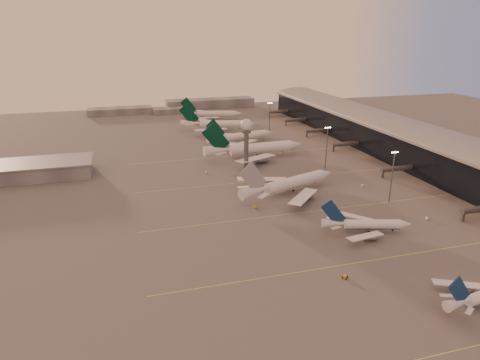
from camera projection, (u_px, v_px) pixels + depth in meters
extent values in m
plane|color=#575454|center=(341.00, 283.00, 135.48)|extent=(700.00, 700.00, 0.00)
cube|color=#E8E152|center=(403.00, 255.00, 152.43)|extent=(180.00, 0.25, 0.02)
cube|color=#E8E152|center=(341.00, 208.00, 193.20)|extent=(180.00, 0.25, 0.02)
cube|color=#E8E152|center=(300.00, 177.00, 233.97)|extent=(180.00, 0.25, 0.02)
cube|color=#E8E152|center=(269.00, 153.00, 279.27)|extent=(180.00, 0.25, 0.02)
cube|color=black|center=(412.00, 146.00, 260.57)|extent=(36.00, 360.00, 18.00)
cylinder|color=gray|center=(414.00, 132.00, 257.59)|extent=(10.08, 360.00, 10.08)
cube|color=gray|center=(414.00, 131.00, 257.52)|extent=(40.00, 362.00, 0.80)
cube|color=#505257|center=(463.00, 216.00, 179.07)|extent=(1.20, 1.20, 4.40)
cylinder|color=#505257|center=(399.00, 168.00, 233.48)|extent=(22.00, 2.80, 2.80)
cube|color=#505257|center=(382.00, 174.00, 231.61)|extent=(1.20, 1.20, 4.40)
cylinder|color=#505257|center=(347.00, 144.00, 284.22)|extent=(22.00, 2.80, 2.80)
cube|color=#505257|center=(333.00, 148.00, 282.35)|extent=(1.20, 1.20, 4.40)
cylinder|color=#505257|center=(319.00, 130.00, 322.27)|extent=(22.00, 2.80, 2.80)
cube|color=#505257|center=(307.00, 134.00, 320.40)|extent=(1.20, 1.20, 4.40)
cylinder|color=#505257|center=(297.00, 120.00, 360.32)|extent=(22.00, 2.80, 2.80)
cube|color=#505257|center=(286.00, 123.00, 358.45)|extent=(1.20, 1.20, 4.40)
cylinder|color=#505257|center=(280.00, 111.00, 396.55)|extent=(22.00, 2.80, 2.80)
cube|color=#505257|center=(269.00, 115.00, 394.69)|extent=(1.20, 1.20, 4.40)
cube|color=slate|center=(13.00, 172.00, 229.41)|extent=(80.00, 25.00, 8.00)
cube|color=gray|center=(12.00, 164.00, 228.01)|extent=(82.00, 27.00, 0.60)
cylinder|color=#505257|center=(246.00, 151.00, 241.86)|extent=(2.60, 2.60, 22.00)
cylinder|color=#505257|center=(246.00, 132.00, 238.05)|extent=(5.20, 5.20, 1.20)
sphere|color=white|center=(246.00, 125.00, 236.76)|extent=(6.40, 6.40, 6.40)
cylinder|color=#505257|center=(246.00, 118.00, 235.53)|extent=(0.16, 0.16, 2.00)
cylinder|color=#505257|center=(392.00, 177.00, 195.64)|extent=(0.56, 0.56, 25.00)
cube|color=#505257|center=(395.00, 151.00, 191.66)|extent=(3.60, 0.25, 0.25)
sphere|color=#FFEABF|center=(392.00, 152.00, 191.40)|extent=(0.56, 0.56, 0.56)
sphere|color=#FFEABF|center=(394.00, 152.00, 191.66)|extent=(0.56, 0.56, 0.56)
sphere|color=#FFEABF|center=(396.00, 152.00, 191.92)|extent=(0.56, 0.56, 0.56)
sphere|color=#FFEABF|center=(398.00, 152.00, 192.19)|extent=(0.56, 0.56, 0.56)
cylinder|color=#505257|center=(327.00, 148.00, 244.15)|extent=(0.56, 0.56, 25.00)
cube|color=#505257|center=(328.00, 127.00, 240.17)|extent=(3.60, 0.25, 0.25)
sphere|color=#FFEABF|center=(326.00, 128.00, 239.91)|extent=(0.56, 0.56, 0.56)
sphere|color=#FFEABF|center=(327.00, 128.00, 240.17)|extent=(0.56, 0.56, 0.56)
sphere|color=#FFEABF|center=(329.00, 128.00, 240.43)|extent=(0.56, 0.56, 0.56)
sphere|color=#FFEABF|center=(330.00, 127.00, 240.70)|extent=(0.56, 0.56, 0.56)
cylinder|color=#505257|center=(270.00, 118.00, 325.16)|extent=(0.56, 0.56, 25.00)
cube|color=#505257|center=(270.00, 102.00, 321.18)|extent=(3.60, 0.25, 0.25)
sphere|color=#FFEABF|center=(268.00, 103.00, 320.92)|extent=(0.56, 0.56, 0.56)
sphere|color=#FFEABF|center=(269.00, 103.00, 321.18)|extent=(0.56, 0.56, 0.56)
sphere|color=#FFEABF|center=(271.00, 103.00, 321.45)|extent=(0.56, 0.56, 0.56)
sphere|color=#FFEABF|center=(272.00, 103.00, 321.71)|extent=(0.56, 0.56, 0.56)
cube|color=slate|center=(120.00, 111.00, 408.60)|extent=(60.00, 18.00, 6.00)
cube|color=slate|center=(210.00, 103.00, 440.85)|extent=(90.00, 20.00, 9.00)
cube|color=slate|center=(174.00, 110.00, 412.87)|extent=(40.00, 15.00, 5.00)
cone|color=white|center=(457.00, 305.00, 119.75)|extent=(8.65, 4.26, 3.38)
cube|color=white|center=(457.00, 285.00, 130.66)|extent=(14.58, 8.43, 1.06)
cylinder|color=slate|center=(467.00, 291.00, 130.33)|extent=(4.06, 2.60, 2.20)
cube|color=slate|center=(468.00, 289.00, 130.01)|extent=(0.29, 0.25, 1.35)
cube|color=navy|center=(459.00, 292.00, 118.21)|extent=(9.27, 1.31, 10.08)
cube|color=white|center=(469.00, 312.00, 116.38)|extent=(4.02, 3.27, 0.22)
cube|color=white|center=(447.00, 297.00, 123.09)|extent=(4.11, 2.66, 0.22)
cylinder|color=white|center=(372.00, 225.00, 168.76)|extent=(21.95, 9.56, 3.71)
cylinder|color=navy|center=(372.00, 227.00, 169.04)|extent=(21.24, 8.44, 2.67)
cone|color=white|center=(405.00, 225.00, 168.81)|extent=(5.07, 4.72, 3.71)
cone|color=white|center=(333.00, 224.00, 168.56)|extent=(9.80, 6.08, 3.71)
cube|color=white|center=(365.00, 237.00, 160.36)|extent=(16.16, 6.85, 1.17)
cylinder|color=slate|center=(370.00, 239.00, 162.96)|extent=(4.71, 3.48, 2.41)
cube|color=slate|center=(370.00, 236.00, 162.62)|extent=(0.35, 0.32, 1.48)
cube|color=white|center=(353.00, 217.00, 177.56)|extent=(13.86, 13.56, 1.17)
cylinder|color=slate|center=(360.00, 223.00, 176.10)|extent=(4.71, 3.48, 2.41)
cube|color=slate|center=(360.00, 221.00, 175.76)|extent=(0.35, 0.32, 1.48)
cube|color=navy|center=(333.00, 214.00, 167.04)|extent=(9.87, 3.13, 11.05)
cube|color=white|center=(336.00, 229.00, 164.55)|extent=(4.42, 2.29, 0.24)
cube|color=white|center=(331.00, 220.00, 172.50)|extent=(4.19, 3.99, 0.24)
cylinder|color=black|center=(392.00, 231.00, 169.63)|extent=(0.49, 0.49, 0.98)
cylinder|color=black|center=(366.00, 229.00, 171.61)|extent=(1.17, 0.76, 1.07)
cylinder|color=black|center=(369.00, 234.00, 167.56)|extent=(1.17, 0.76, 1.07)
cylinder|color=white|center=(295.00, 184.00, 211.48)|extent=(35.70, 17.37, 5.61)
cylinder|color=white|center=(295.00, 186.00, 211.90)|extent=(34.50, 15.65, 4.04)
cone|color=white|center=(325.00, 176.00, 223.33)|extent=(8.43, 7.62, 5.61)
cone|color=white|center=(254.00, 194.00, 197.16)|extent=(16.07, 10.35, 5.61)
cube|color=white|center=(303.00, 199.00, 195.55)|extent=(21.77, 23.07, 1.67)
cylinder|color=slate|center=(304.00, 199.00, 201.40)|extent=(7.77, 5.77, 3.65)
cube|color=slate|center=(305.00, 197.00, 200.98)|extent=(0.33, 0.30, 2.24)
cube|color=white|center=(262.00, 181.00, 218.38)|extent=(26.37, 9.64, 1.67)
cylinder|color=slate|center=(273.00, 186.00, 218.84)|extent=(7.77, 5.77, 3.65)
cube|color=slate|center=(273.00, 183.00, 218.41)|extent=(0.33, 0.30, 2.24)
cube|color=#999CA0|center=(253.00, 180.00, 194.55)|extent=(14.75, 5.53, 16.65)
cube|color=white|center=(263.00, 198.00, 191.64)|extent=(6.72, 6.79, 0.23)
cube|color=white|center=(245.00, 189.00, 202.27)|extent=(7.20, 3.36, 0.23)
cylinder|color=black|center=(314.00, 185.00, 220.17)|extent=(0.45, 0.45, 0.90)
cylinder|color=black|center=(288.00, 191.00, 212.53)|extent=(1.09, 0.76, 1.00)
cylinder|color=black|center=(293.00, 193.00, 209.49)|extent=(1.09, 0.76, 1.00)
cylinder|color=white|center=(261.00, 150.00, 269.45)|extent=(40.27, 8.22, 6.46)
cylinder|color=white|center=(261.00, 152.00, 269.94)|extent=(39.39, 6.38, 4.65)
cone|color=white|center=(295.00, 147.00, 276.69)|extent=(8.02, 6.79, 6.46)
cone|color=white|center=(217.00, 152.00, 260.58)|extent=(17.05, 7.19, 6.46)
cube|color=white|center=(256.00, 160.00, 251.80)|extent=(28.45, 20.56, 1.91)
cylinder|color=slate|center=(261.00, 162.00, 257.72)|extent=(7.92, 4.53, 4.20)
cube|color=slate|center=(261.00, 159.00, 257.21)|extent=(0.35, 0.29, 2.58)
cube|color=white|center=(238.00, 146.00, 281.88)|extent=(29.13, 18.58, 1.91)
cylinder|color=slate|center=(247.00, 151.00, 280.69)|extent=(7.92, 4.53, 4.20)
cube|color=slate|center=(247.00, 149.00, 280.19)|extent=(0.35, 0.29, 2.58)
cube|color=#02311F|center=(216.00, 140.00, 257.77)|extent=(17.76, 1.17, 19.10)
cube|color=white|center=(221.00, 156.00, 253.52)|extent=(8.19, 6.25, 0.28)
cube|color=white|center=(214.00, 149.00, 267.36)|extent=(8.26, 5.75, 0.28)
cylinder|color=black|center=(283.00, 154.00, 275.39)|extent=(0.56, 0.56, 1.11)
cylinder|color=black|center=(255.00, 155.00, 271.97)|extent=(1.25, 0.61, 1.22)
cylinder|color=black|center=(257.00, 157.00, 267.60)|extent=(1.25, 0.61, 1.22)
cylinder|color=white|center=(246.00, 137.00, 304.93)|extent=(32.90, 12.03, 5.25)
cylinder|color=white|center=(246.00, 139.00, 305.32)|extent=(31.95, 10.45, 3.78)
cone|color=white|center=(269.00, 134.00, 313.65)|extent=(7.27, 6.46, 5.25)
cone|color=white|center=(217.00, 140.00, 294.34)|extent=(14.44, 8.02, 5.25)
cube|color=white|center=(245.00, 144.00, 290.28)|extent=(21.56, 19.43, 1.55)
cylinder|color=slate|center=(248.00, 145.00, 295.47)|extent=(6.88, 4.67, 3.41)
cube|color=slate|center=(248.00, 144.00, 295.06)|extent=(0.31, 0.28, 2.10)
cube|color=white|center=(227.00, 136.00, 312.98)|extent=(24.21, 11.68, 1.55)
cylinder|color=slate|center=(234.00, 139.00, 312.80)|extent=(6.88, 4.67, 3.41)
cube|color=slate|center=(234.00, 137.00, 312.39)|extent=(0.31, 0.28, 2.10)
cube|color=#02311F|center=(216.00, 131.00, 291.95)|extent=(14.17, 3.37, 15.52)
cube|color=white|center=(220.00, 142.00, 288.97)|extent=(6.41, 5.75, 0.23)
cube|color=white|center=(212.00, 138.00, 299.41)|extent=(6.68, 3.79, 0.23)
cylinder|color=black|center=(261.00, 140.00, 311.56)|extent=(0.45, 0.45, 0.90)
cylinder|color=black|center=(241.00, 141.00, 306.47)|extent=(1.07, 0.65, 0.99)
cylinder|color=black|center=(244.00, 143.00, 303.16)|extent=(1.07, 0.65, 0.99)
cylinder|color=white|center=(223.00, 125.00, 340.49)|extent=(36.56, 14.63, 5.84)
cylinder|color=white|center=(223.00, 127.00, 340.92)|extent=(35.45, 12.87, 4.21)
cone|color=white|center=(250.00, 125.00, 341.15)|extent=(8.24, 7.40, 5.84)
cone|color=white|center=(190.00, 125.00, 339.45)|extent=(16.17, 9.42, 5.84)
cube|color=white|center=(211.00, 131.00, 326.18)|extent=(27.00, 12.14, 1.73)
cylinder|color=slate|center=(217.00, 133.00, 330.51)|extent=(7.74, 5.42, 3.80)
cube|color=slate|center=(217.00, 131.00, 330.05)|extent=(0.36, 0.32, 2.34)
cube|color=white|center=(212.00, 123.00, 354.92)|extent=(23.55, 22.22, 1.73)
cylinder|color=slate|center=(217.00, 127.00, 352.46)|extent=(7.74, 5.42, 3.80)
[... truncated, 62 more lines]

